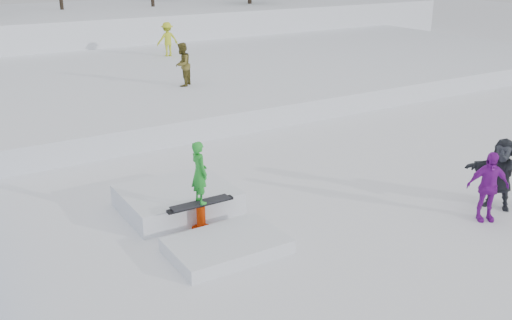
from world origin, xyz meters
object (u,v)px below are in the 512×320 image
walker_olive (182,65)px  walker_ygreen (167,39)px  spectator_dark (501,174)px  jib_rail_feature (190,209)px  spectator_purple (488,186)px

walker_olive → walker_ygreen: (2.37, 6.98, -0.00)m
spectator_dark → jib_rail_feature: (-6.76, 3.29, -0.58)m
walker_olive → spectator_purple: size_ratio=1.04×
spectator_dark → jib_rail_feature: jib_rail_feature is taller
spectator_dark → walker_olive: bearing=165.8°
walker_ygreen → jib_rail_feature: walker_ygreen is taller
walker_ygreen → jib_rail_feature: (-6.84, -16.98, -1.37)m
walker_olive → spectator_purple: walker_olive is taller
spectator_dark → jib_rail_feature: bearing=-139.9°
walker_ygreen → jib_rail_feature: size_ratio=0.40×
walker_ygreen → jib_rail_feature: bearing=72.0°
walker_olive → jib_rail_feature: bearing=21.3°
spectator_purple → spectator_dark: size_ratio=0.95×
jib_rail_feature → walker_ygreen: bearing=68.0°
walker_olive → jib_rail_feature: size_ratio=0.40×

